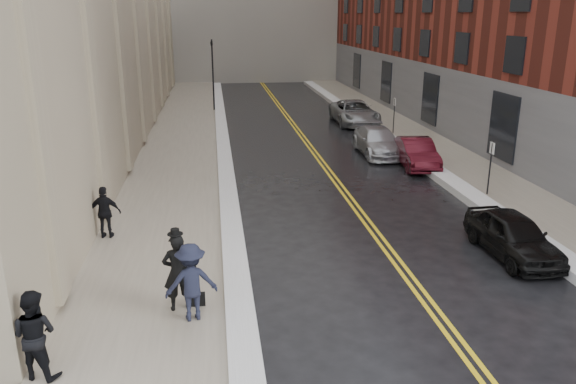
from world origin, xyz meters
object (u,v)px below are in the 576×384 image
object	(u,v)px
car_black	(513,235)
car_silver_near	(378,141)
car_maroon	(416,153)
pedestrian_a	(35,334)
pedestrian_b	(191,282)
pedestrian_c	(105,212)
car_silver_far	(354,112)
pedestrian_main	(178,272)

from	to	relation	value
car_black	car_silver_near	distance (m)	12.91
car_maroon	pedestrian_a	size ratio (longest dim) A/B	2.23
car_black	pedestrian_b	xyz separation A→B (m)	(-9.30, -2.67, 0.42)
pedestrian_a	pedestrian_b	bearing A→B (deg)	-129.03
pedestrian_c	car_silver_far	bearing A→B (deg)	-118.52
car_silver_near	pedestrian_a	bearing A→B (deg)	-123.52
car_maroon	pedestrian_main	xyz separation A→B (m)	(-10.37, -12.43, 0.44)
car_black	pedestrian_b	bearing A→B (deg)	-165.41
pedestrian_main	pedestrian_a	xyz separation A→B (m)	(-2.57, -2.30, -0.05)
car_black	car_silver_far	world-z (taller)	car_silver_far
car_maroon	pedestrian_b	size ratio (longest dim) A/B	2.20
car_maroon	pedestrian_c	xyz separation A→B (m)	(-12.87, -7.54, 0.31)
pedestrian_main	pedestrian_b	distance (m)	0.60
pedestrian_a	pedestrian_c	xyz separation A→B (m)	(0.07, 7.20, -0.08)
car_maroon	car_silver_far	xyz separation A→B (m)	(-0.24, 11.04, 0.09)
car_silver_far	car_black	bearing A→B (deg)	-90.88
car_maroon	pedestrian_main	bearing A→B (deg)	-124.17
pedestrian_c	pedestrian_main	bearing A→B (deg)	122.75
pedestrian_a	car_black	bearing A→B (deg)	-140.74
car_maroon	pedestrian_a	world-z (taller)	pedestrian_a
pedestrian_main	pedestrian_c	size ratio (longest dim) A/B	1.15
car_black	pedestrian_b	world-z (taller)	pedestrian_b
car_silver_far	pedestrian_a	distance (m)	28.74
pedestrian_b	car_black	bearing A→B (deg)	-173.73
car_silver_far	pedestrian_a	world-z (taller)	pedestrian_a
car_silver_near	pedestrian_c	bearing A→B (deg)	-138.40
car_black	car_maroon	distance (m)	10.29
car_silver_near	pedestrian_main	distance (m)	17.70
car_black	pedestrian_c	xyz separation A→B (m)	(-12.14, 2.72, 0.33)
car_silver_near	pedestrian_c	distance (m)	15.56
car_silver_near	pedestrian_a	distance (m)	21.03
car_silver_near	car_silver_far	world-z (taller)	car_silver_far
car_black	pedestrian_c	bearing A→B (deg)	165.93
pedestrian_main	car_silver_far	bearing A→B (deg)	-124.96
car_silver_far	pedestrian_b	distance (m)	25.90
car_black	pedestrian_main	world-z (taller)	pedestrian_main
pedestrian_a	pedestrian_b	world-z (taller)	pedestrian_b
pedestrian_a	car_silver_far	bearing A→B (deg)	-97.10
car_maroon	pedestrian_b	bearing A→B (deg)	-122.16
car_silver_far	pedestrian_main	size ratio (longest dim) A/B	2.85
car_black	pedestrian_c	world-z (taller)	pedestrian_c
pedestrian_main	pedestrian_c	world-z (taller)	pedestrian_main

